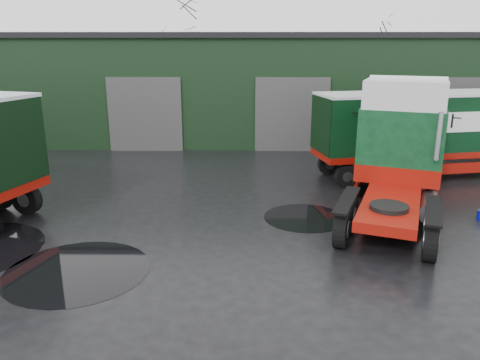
% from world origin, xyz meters
% --- Properties ---
extents(ground, '(100.00, 100.00, 0.00)m').
position_xyz_m(ground, '(0.00, 0.00, 0.00)').
color(ground, black).
extents(warehouse, '(32.40, 12.40, 6.30)m').
position_xyz_m(warehouse, '(2.00, 20.00, 3.16)').
color(warehouse, black).
rests_on(warehouse, ground).
extents(hero_tractor, '(5.57, 8.01, 4.58)m').
position_xyz_m(hero_tractor, '(4.28, 3.13, 2.29)').
color(hero_tractor, '#0C3A1C').
rests_on(hero_tractor, ground).
extents(lorry_right, '(14.49, 5.23, 3.75)m').
position_xyz_m(lorry_right, '(8.00, 9.00, 1.88)').
color(lorry_right, silver).
rests_on(lorry_right, ground).
extents(tree_back_a, '(4.40, 4.40, 9.50)m').
position_xyz_m(tree_back_a, '(-6.00, 30.00, 4.75)').
color(tree_back_a, black).
rests_on(tree_back_a, ground).
extents(tree_back_b, '(4.40, 4.40, 7.50)m').
position_xyz_m(tree_back_b, '(10.00, 30.00, 3.75)').
color(tree_back_b, black).
rests_on(tree_back_b, ground).
extents(puddle_0, '(3.76, 3.76, 0.01)m').
position_xyz_m(puddle_0, '(-4.94, -0.43, 0.00)').
color(puddle_0, black).
rests_on(puddle_0, ground).
extents(puddle_1, '(2.80, 2.80, 0.01)m').
position_xyz_m(puddle_1, '(1.48, 3.54, 0.00)').
color(puddle_1, black).
rests_on(puddle_1, ground).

